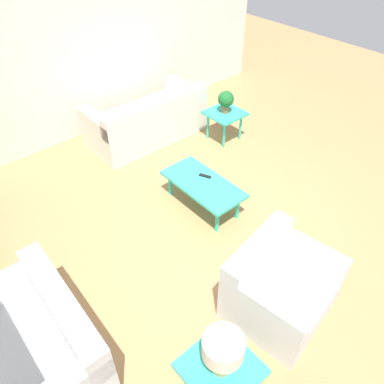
% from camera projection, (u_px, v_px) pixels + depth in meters
% --- Properties ---
extents(ground_plane, '(14.00, 14.00, 0.00)m').
position_uv_depth(ground_plane, '(217.00, 224.00, 4.67)').
color(ground_plane, '#A87A4C').
extents(wall_right, '(0.12, 7.20, 2.70)m').
position_uv_depth(wall_right, '(78.00, 49.00, 5.54)').
color(wall_right, silver).
rests_on(wall_right, ground_plane).
extents(sofa, '(0.91, 1.87, 0.78)m').
position_uv_depth(sofa, '(148.00, 121.00, 6.01)').
color(sofa, silver).
rests_on(sofa, ground_plane).
extents(armchair, '(0.96, 1.06, 0.77)m').
position_uv_depth(armchair, '(278.00, 287.00, 3.60)').
color(armchair, silver).
rests_on(armchair, ground_plane).
extents(loveseat, '(1.35, 0.86, 0.77)m').
position_uv_depth(loveseat, '(41.00, 344.00, 3.18)').
color(loveseat, silver).
rests_on(loveseat, ground_plane).
extents(coffee_table, '(1.09, 0.54, 0.38)m').
position_uv_depth(coffee_table, '(203.00, 185.00, 4.72)').
color(coffee_table, '#2DB79E').
rests_on(coffee_table, ground_plane).
extents(side_table_plant, '(0.55, 0.55, 0.48)m').
position_uv_depth(side_table_plant, '(225.00, 116.00, 5.91)').
color(side_table_plant, '#2DB79E').
rests_on(side_table_plant, ground_plane).
extents(side_table_lamp, '(0.55, 0.55, 0.48)m').
position_uv_depth(side_table_lamp, '(220.00, 371.00, 2.90)').
color(side_table_lamp, '#2DB79E').
rests_on(side_table_lamp, ground_plane).
extents(potted_plant, '(0.25, 0.25, 0.35)m').
position_uv_depth(potted_plant, '(226.00, 100.00, 5.73)').
color(potted_plant, brown).
rests_on(potted_plant, side_table_plant).
extents(table_lamp, '(0.31, 0.31, 0.40)m').
position_uv_depth(table_lamp, '(223.00, 351.00, 2.68)').
color(table_lamp, '#997F4C').
rests_on(table_lamp, side_table_lamp).
extents(remote_control, '(0.16, 0.10, 0.02)m').
position_uv_depth(remote_control, '(205.00, 176.00, 4.78)').
color(remote_control, black).
rests_on(remote_control, coffee_table).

